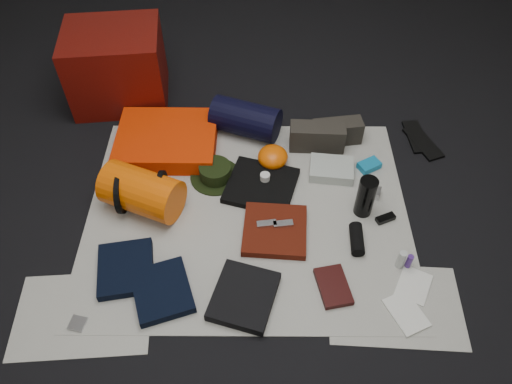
{
  "coord_description": "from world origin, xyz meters",
  "views": [
    {
      "loc": [
        0.05,
        -1.54,
        1.97
      ],
      "look_at": [
        0.04,
        0.06,
        0.1
      ],
      "focal_mm": 35.0,
      "sensor_mm": 36.0,
      "label": 1
    }
  ],
  "objects_px": {
    "navy_duffel": "(246,119)",
    "water_bottle": "(366,197)",
    "compact_camera": "(370,191)",
    "red_cabinet": "(117,66)",
    "sleeping_pad": "(167,140)",
    "paperback_book": "(333,286)",
    "stuff_sack": "(142,192)"
  },
  "relations": [
    {
      "from": "navy_duffel",
      "to": "water_bottle",
      "type": "bearing_deg",
      "value": -24.01
    },
    {
      "from": "water_bottle",
      "to": "compact_camera",
      "type": "xyz_separation_m",
      "value": [
        0.05,
        0.11,
        -0.09
      ]
    },
    {
      "from": "red_cabinet",
      "to": "water_bottle",
      "type": "relative_size",
      "value": 2.39
    },
    {
      "from": "red_cabinet",
      "to": "sleeping_pad",
      "type": "height_order",
      "value": "red_cabinet"
    },
    {
      "from": "red_cabinet",
      "to": "paperback_book",
      "type": "height_order",
      "value": "red_cabinet"
    },
    {
      "from": "red_cabinet",
      "to": "paperback_book",
      "type": "bearing_deg",
      "value": -55.22
    },
    {
      "from": "red_cabinet",
      "to": "water_bottle",
      "type": "distance_m",
      "value": 1.64
    },
    {
      "from": "red_cabinet",
      "to": "sleeping_pad",
      "type": "xyz_separation_m",
      "value": [
        0.33,
        -0.45,
        -0.17
      ]
    },
    {
      "from": "paperback_book",
      "to": "navy_duffel",
      "type": "bearing_deg",
      "value": 100.12
    },
    {
      "from": "water_bottle",
      "to": "sleeping_pad",
      "type": "bearing_deg",
      "value": 156.01
    },
    {
      "from": "sleeping_pad",
      "to": "stuff_sack",
      "type": "relative_size",
      "value": 1.43
    },
    {
      "from": "navy_duffel",
      "to": "red_cabinet",
      "type": "bearing_deg",
      "value": 177.26
    },
    {
      "from": "water_bottle",
      "to": "paperback_book",
      "type": "bearing_deg",
      "value": -113.26
    },
    {
      "from": "compact_camera",
      "to": "red_cabinet",
      "type": "bearing_deg",
      "value": 170.22
    },
    {
      "from": "red_cabinet",
      "to": "stuff_sack",
      "type": "bearing_deg",
      "value": -79.46
    },
    {
      "from": "navy_duffel",
      "to": "water_bottle",
      "type": "height_order",
      "value": "water_bottle"
    },
    {
      "from": "sleeping_pad",
      "to": "stuff_sack",
      "type": "distance_m",
      "value": 0.44
    },
    {
      "from": "sleeping_pad",
      "to": "navy_duffel",
      "type": "distance_m",
      "value": 0.46
    },
    {
      "from": "stuff_sack",
      "to": "compact_camera",
      "type": "bearing_deg",
      "value": 4.3
    },
    {
      "from": "stuff_sack",
      "to": "paperback_book",
      "type": "relative_size",
      "value": 1.91
    },
    {
      "from": "stuff_sack",
      "to": "compact_camera",
      "type": "height_order",
      "value": "stuff_sack"
    },
    {
      "from": "paperback_book",
      "to": "sleeping_pad",
      "type": "bearing_deg",
      "value": 121.6
    },
    {
      "from": "stuff_sack",
      "to": "paperback_book",
      "type": "height_order",
      "value": "stuff_sack"
    },
    {
      "from": "sleeping_pad",
      "to": "water_bottle",
      "type": "bearing_deg",
      "value": -23.99
    },
    {
      "from": "compact_camera",
      "to": "paperback_book",
      "type": "xyz_separation_m",
      "value": [
        -0.24,
        -0.55,
        -0.01
      ]
    },
    {
      "from": "navy_duffel",
      "to": "paperback_book",
      "type": "relative_size",
      "value": 1.9
    },
    {
      "from": "stuff_sack",
      "to": "compact_camera",
      "type": "xyz_separation_m",
      "value": [
        1.15,
        0.09,
        -0.09
      ]
    },
    {
      "from": "stuff_sack",
      "to": "navy_duffel",
      "type": "distance_m",
      "value": 0.75
    },
    {
      "from": "sleeping_pad",
      "to": "compact_camera",
      "type": "xyz_separation_m",
      "value": [
        1.09,
        -0.35,
        -0.03
      ]
    },
    {
      "from": "sleeping_pad",
      "to": "compact_camera",
      "type": "bearing_deg",
      "value": -17.63
    },
    {
      "from": "red_cabinet",
      "to": "sleeping_pad",
      "type": "bearing_deg",
      "value": -60.16
    },
    {
      "from": "red_cabinet",
      "to": "paperback_book",
      "type": "relative_size",
      "value": 2.71
    }
  ]
}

